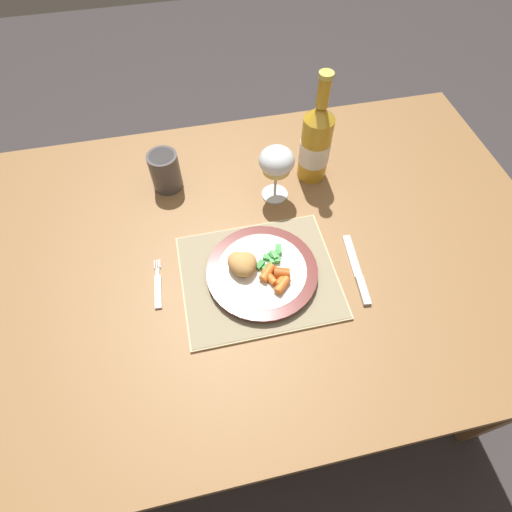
{
  "coord_description": "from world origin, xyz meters",
  "views": [
    {
      "loc": [
        -0.07,
        -0.52,
        1.49
      ],
      "look_at": [
        0.03,
        -0.05,
        0.78
      ],
      "focal_mm": 28.0,
      "sensor_mm": 36.0,
      "label": 1
    }
  ],
  "objects_px": {
    "dinner_plate": "(262,272)",
    "fork": "(158,288)",
    "drinking_cup": "(165,170)",
    "dining_table": "(240,269)",
    "bottle": "(316,143)",
    "table_knife": "(358,275)",
    "wine_glass": "(276,163)"
  },
  "relations": [
    {
      "from": "dining_table",
      "to": "table_knife",
      "type": "bearing_deg",
      "value": -26.62
    },
    {
      "from": "wine_glass",
      "to": "drinking_cup",
      "type": "xyz_separation_m",
      "value": [
        -0.26,
        0.09,
        -0.06
      ]
    },
    {
      "from": "table_knife",
      "to": "bottle",
      "type": "relative_size",
      "value": 0.65
    },
    {
      "from": "dining_table",
      "to": "bottle",
      "type": "xyz_separation_m",
      "value": [
        0.23,
        0.2,
        0.18
      ]
    },
    {
      "from": "dinner_plate",
      "to": "fork",
      "type": "height_order",
      "value": "dinner_plate"
    },
    {
      "from": "dinner_plate",
      "to": "wine_glass",
      "type": "bearing_deg",
      "value": 69.64
    },
    {
      "from": "dining_table",
      "to": "dinner_plate",
      "type": "height_order",
      "value": "dinner_plate"
    },
    {
      "from": "fork",
      "to": "bottle",
      "type": "relative_size",
      "value": 0.42
    },
    {
      "from": "dining_table",
      "to": "fork",
      "type": "distance_m",
      "value": 0.22
    },
    {
      "from": "table_knife",
      "to": "drinking_cup",
      "type": "bearing_deg",
      "value": 136.5
    },
    {
      "from": "dining_table",
      "to": "dinner_plate",
      "type": "xyz_separation_m",
      "value": [
        0.04,
        -0.08,
        0.1
      ]
    },
    {
      "from": "dinner_plate",
      "to": "bottle",
      "type": "bearing_deg",
      "value": 54.99
    },
    {
      "from": "dinner_plate",
      "to": "bottle",
      "type": "height_order",
      "value": "bottle"
    },
    {
      "from": "dinner_plate",
      "to": "bottle",
      "type": "relative_size",
      "value": 0.84
    },
    {
      "from": "dining_table",
      "to": "dinner_plate",
      "type": "bearing_deg",
      "value": -64.63
    },
    {
      "from": "dinner_plate",
      "to": "fork",
      "type": "distance_m",
      "value": 0.23
    },
    {
      "from": "table_knife",
      "to": "drinking_cup",
      "type": "distance_m",
      "value": 0.53
    },
    {
      "from": "wine_glass",
      "to": "dinner_plate",
      "type": "bearing_deg",
      "value": -110.36
    },
    {
      "from": "dining_table",
      "to": "bottle",
      "type": "distance_m",
      "value": 0.36
    },
    {
      "from": "fork",
      "to": "drinking_cup",
      "type": "distance_m",
      "value": 0.31
    },
    {
      "from": "table_knife",
      "to": "wine_glass",
      "type": "relative_size",
      "value": 1.26
    },
    {
      "from": "drinking_cup",
      "to": "fork",
      "type": "bearing_deg",
      "value": -99.56
    },
    {
      "from": "dinner_plate",
      "to": "drinking_cup",
      "type": "relative_size",
      "value": 2.41
    },
    {
      "from": "wine_glass",
      "to": "bottle",
      "type": "relative_size",
      "value": 0.51
    },
    {
      "from": "table_knife",
      "to": "dining_table",
      "type": "bearing_deg",
      "value": 153.38
    },
    {
      "from": "fork",
      "to": "dinner_plate",
      "type": "bearing_deg",
      "value": -4.3
    },
    {
      "from": "dinner_plate",
      "to": "table_knife",
      "type": "distance_m",
      "value": 0.21
    },
    {
      "from": "dinner_plate",
      "to": "table_knife",
      "type": "relative_size",
      "value": 1.3
    },
    {
      "from": "fork",
      "to": "drinking_cup",
      "type": "xyz_separation_m",
      "value": [
        0.05,
        0.3,
        0.05
      ]
    },
    {
      "from": "dinner_plate",
      "to": "table_knife",
      "type": "bearing_deg",
      "value": -12.12
    },
    {
      "from": "fork",
      "to": "drinking_cup",
      "type": "height_order",
      "value": "drinking_cup"
    },
    {
      "from": "dining_table",
      "to": "fork",
      "type": "xyz_separation_m",
      "value": [
        -0.19,
        -0.06,
        0.08
      ]
    }
  ]
}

